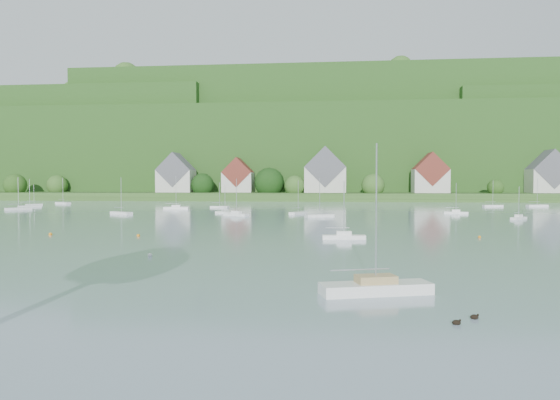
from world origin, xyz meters
name	(u,v)px	position (x,y,z in m)	size (l,w,h in m)	color
ground	(95,398)	(0.00, 0.00, 0.00)	(600.00, 600.00, 0.00)	gray
far_shore_strip	(314,195)	(0.00, 200.00, 1.50)	(600.00, 60.00, 3.00)	#2D4A1B
forested_ridge	(319,153)	(0.39, 268.57, 22.89)	(620.00, 181.22, 69.89)	#184014
village_building_0	(176,176)	(-55.00, 187.00, 9.51)	(14.00, 10.40, 16.00)	silver
village_building_1	(238,178)	(-30.00, 189.00, 8.75)	(12.00, 9.36, 14.00)	silver
village_building_2	(325,174)	(5.00, 188.00, 10.27)	(16.00, 11.44, 18.00)	silver
village_building_3	(430,176)	(45.00, 186.00, 9.43)	(13.00, 10.40, 15.50)	silver
village_building_4	(549,176)	(90.00, 190.00, 9.59)	(15.00, 10.40, 16.50)	silver
near_sailboat_2	(376,286)	(10.71, 17.23, 0.49)	(7.48, 3.97, 9.72)	white
near_sailboat_3	(344,236)	(9.34, 49.09, 0.41)	(5.49, 1.82, 7.30)	white
mooring_buoy_1	(150,257)	(-9.66, 31.84, 0.00)	(0.46, 0.46, 0.46)	silver
mooring_buoy_2	(480,238)	(26.86, 52.54, 0.00)	(0.38, 0.38, 0.38)	orange
mooring_buoy_3	(138,236)	(-17.71, 49.64, 0.00)	(0.42, 0.42, 0.42)	orange
mooring_buoy_5	(50,235)	(-30.14, 49.91, 0.00)	(0.47, 0.47, 0.47)	orange
duck_pair	(466,320)	(14.81, 11.00, 0.11)	(1.66, 1.48, 0.32)	black
far_sailboat_cluster	(317,209)	(3.88, 115.94, 0.37)	(198.34, 60.48, 8.71)	white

